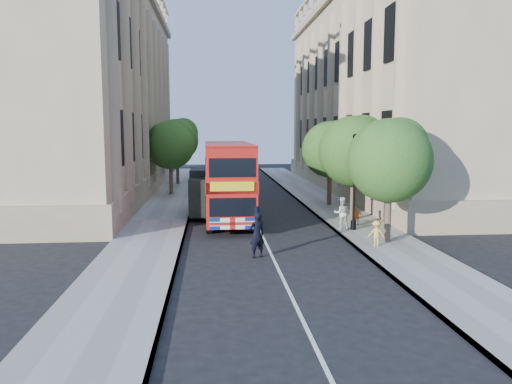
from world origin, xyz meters
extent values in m
plane|color=black|center=(0.00, 0.00, 0.00)|extent=(120.00, 120.00, 0.00)
cube|color=gray|center=(5.75, 10.00, 0.06)|extent=(3.50, 80.00, 0.12)
cube|color=gray|center=(-5.75, 10.00, 0.06)|extent=(3.50, 80.00, 0.12)
cube|color=tan|center=(13.80, 24.00, 9.00)|extent=(12.00, 38.00, 18.00)
cube|color=tan|center=(-13.80, 24.00, 9.00)|extent=(12.00, 38.00, 18.00)
cylinder|color=#473828|center=(5.80, 3.00, 1.43)|extent=(0.32, 0.32, 2.86)
sphere|color=#274F1A|center=(5.80, 3.00, 4.03)|extent=(4.00, 4.00, 4.00)
sphere|color=#274F1A|center=(6.40, 3.40, 4.68)|extent=(2.80, 2.80, 2.80)
sphere|color=#274F1A|center=(5.30, 2.70, 4.55)|extent=(2.60, 2.60, 2.60)
cylinder|color=#473828|center=(5.80, 9.00, 1.50)|extent=(0.32, 0.32, 2.99)
sphere|color=#274F1A|center=(5.80, 9.00, 4.22)|extent=(4.20, 4.20, 4.20)
sphere|color=#274F1A|center=(6.40, 9.40, 4.90)|extent=(2.94, 2.94, 2.94)
sphere|color=#274F1A|center=(5.30, 8.70, 4.76)|extent=(2.73, 2.73, 2.73)
cylinder|color=#473828|center=(5.80, 15.00, 1.45)|extent=(0.32, 0.32, 2.90)
sphere|color=#274F1A|center=(5.80, 15.00, 4.09)|extent=(4.00, 4.00, 4.00)
sphere|color=#274F1A|center=(6.40, 15.40, 4.75)|extent=(2.80, 2.80, 2.80)
sphere|color=#274F1A|center=(5.30, 14.70, 4.62)|extent=(2.60, 2.60, 2.60)
cylinder|color=#473828|center=(-6.00, 22.00, 1.50)|extent=(0.32, 0.32, 2.99)
sphere|color=#274F1A|center=(-6.00, 22.00, 4.22)|extent=(4.00, 4.00, 4.00)
sphere|color=#274F1A|center=(-5.40, 22.40, 4.90)|extent=(2.80, 2.80, 2.80)
sphere|color=#274F1A|center=(-6.50, 21.70, 4.76)|extent=(2.60, 2.60, 2.60)
cylinder|color=#473828|center=(-6.00, 30.00, 1.58)|extent=(0.32, 0.32, 3.17)
sphere|color=#274F1A|center=(-6.00, 30.00, 4.46)|extent=(4.20, 4.20, 4.20)
sphere|color=#274F1A|center=(-5.40, 30.40, 5.18)|extent=(2.94, 2.94, 2.94)
sphere|color=#274F1A|center=(-6.50, 29.70, 5.04)|extent=(2.73, 2.73, 2.73)
cylinder|color=black|center=(5.00, 6.00, 0.37)|extent=(0.30, 0.30, 0.50)
cylinder|color=black|center=(5.00, 6.00, 2.62)|extent=(0.14, 0.14, 5.00)
sphere|color=black|center=(5.00, 6.00, 5.12)|extent=(0.32, 0.32, 0.32)
cube|color=#A9130B|center=(-1.63, 9.77, 2.54)|extent=(2.72, 9.97, 4.14)
cube|color=black|center=(-1.63, 9.77, 1.62)|extent=(2.77, 9.34, 0.94)
cube|color=black|center=(-1.63, 9.77, 3.61)|extent=(2.77, 9.34, 0.94)
cube|color=yellow|center=(-1.58, 4.79, 2.67)|extent=(2.20, 0.10, 0.47)
cylinder|color=black|center=(-2.78, 6.25, 0.52)|extent=(0.30, 1.05, 1.05)
cylinder|color=black|center=(-0.41, 6.27, 0.52)|extent=(0.30, 1.05, 1.05)
cylinder|color=black|center=(-2.85, 13.05, 0.52)|extent=(0.30, 1.05, 1.05)
cylinder|color=black|center=(-0.48, 13.08, 0.52)|extent=(0.30, 1.05, 1.05)
cube|color=black|center=(-2.91, 10.14, 1.44)|extent=(2.14, 1.93, 2.24)
cube|color=black|center=(-2.92, 9.23, 1.70)|extent=(1.92, 0.11, 0.75)
cube|color=black|center=(-2.90, 12.48, 1.65)|extent=(2.16, 3.42, 2.66)
cube|color=black|center=(-2.90, 11.84, 0.37)|extent=(1.96, 5.13, 0.27)
cylinder|color=black|center=(-3.87, 10.04, 0.43)|extent=(0.24, 0.85, 0.85)
cylinder|color=black|center=(-1.95, 10.03, 0.43)|extent=(0.24, 0.85, 0.85)
cylinder|color=black|center=(-3.85, 13.55, 0.43)|extent=(0.24, 0.85, 0.85)
cylinder|color=black|center=(-1.93, 13.54, 0.43)|extent=(0.24, 0.85, 0.85)
imported|color=black|center=(-0.68, 1.00, 0.99)|extent=(0.85, 0.73, 1.99)
imported|color=beige|center=(4.40, 6.23, 0.99)|extent=(0.85, 0.67, 1.74)
imported|color=orange|center=(5.56, 7.26, 0.62)|extent=(0.63, 0.38, 1.00)
imported|color=#EBC150|center=(4.97, 2.17, 0.72)|extent=(0.80, 0.49, 1.19)
camera|label=1|loc=(-2.56, -19.91, 5.47)|focal=35.00mm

